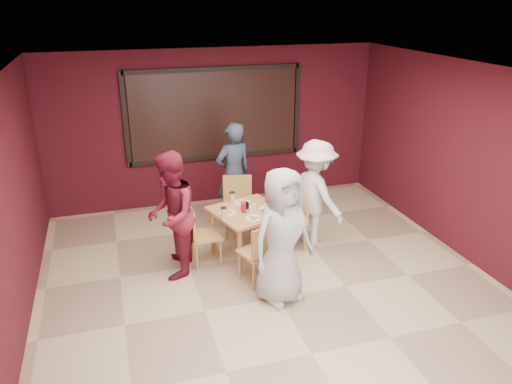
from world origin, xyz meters
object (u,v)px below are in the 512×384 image
object	(u,v)px
chair_front	(260,251)
chair_back	(238,202)
diner_right	(316,194)
diner_left	(171,215)
chair_right	(299,218)
diner_front	(282,236)
chair_left	(200,232)
diner_back	(234,174)
dining_table	(248,216)

from	to	relation	value
chair_front	chair_back	world-z (taller)	chair_back
diner_right	chair_back	bearing A→B (deg)	36.80
diner_left	diner_right	distance (m)	2.22
chair_right	diner_front	xyz separation A→B (m)	(-0.74, -1.25, 0.41)
chair_back	chair_right	distance (m)	1.06
chair_back	diner_left	world-z (taller)	diner_left
diner_left	chair_right	bearing A→B (deg)	111.06
diner_front	chair_right	bearing A→B (deg)	40.56
chair_left	diner_right	world-z (taller)	diner_right
diner_back	diner_right	distance (m)	1.51
chair_back	diner_right	world-z (taller)	diner_right
chair_left	diner_left	bearing A→B (deg)	-160.05
chair_front	diner_right	distance (m)	1.48
diner_back	dining_table	bearing A→B (deg)	71.15
chair_front	diner_front	bearing A→B (deg)	-68.98
chair_left	chair_right	distance (m)	1.54
diner_back	diner_left	distance (m)	1.85
dining_table	diner_front	size ratio (longest dim) A/B	0.66
diner_front	diner_left	bearing A→B (deg)	120.93
chair_back	diner_front	xyz separation A→B (m)	(0.04, -1.98, 0.34)
chair_right	diner_left	world-z (taller)	diner_left
chair_back	chair_front	bearing A→B (deg)	-94.28
chair_front	diner_left	distance (m)	1.29
dining_table	chair_front	distance (m)	0.79
chair_right	diner_back	distance (m)	1.43
chair_front	chair_right	size ratio (longest dim) A/B	1.06
chair_right	diner_right	world-z (taller)	diner_right
chair_left	chair_right	world-z (taller)	chair_left
chair_back	diner_right	size ratio (longest dim) A/B	0.57
chair_front	chair_left	size ratio (longest dim) A/B	1.00
chair_back	chair_right	world-z (taller)	chair_back
dining_table	diner_right	size ratio (longest dim) A/B	0.70
chair_front	chair_left	world-z (taller)	chair_front
diner_front	diner_back	size ratio (longest dim) A/B	1.01
dining_table	diner_back	world-z (taller)	diner_back
chair_front	diner_left	world-z (taller)	diner_left
chair_right	chair_front	bearing A→B (deg)	-136.42
dining_table	chair_back	xyz separation A→B (m)	(0.06, 0.80, -0.12)
chair_front	diner_right	xyz separation A→B (m)	(1.15, 0.87, 0.34)
chair_left	diner_right	bearing A→B (deg)	2.97
chair_front	chair_back	distance (m)	1.58
chair_back	diner_back	distance (m)	0.55
dining_table	diner_left	bearing A→B (deg)	-172.54
dining_table	chair_right	xyz separation A→B (m)	(0.83, 0.07, -0.18)
diner_back	diner_left	world-z (taller)	diner_left
chair_back	diner_front	size ratio (longest dim) A/B	0.54
diner_back	chair_back	bearing A→B (deg)	69.62
diner_front	diner_left	world-z (taller)	same
dining_table	diner_left	distance (m)	1.15
diner_back	chair_front	bearing A→B (deg)	71.47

